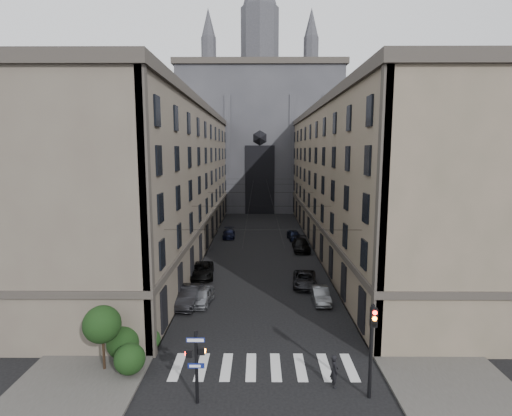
{
  "coord_description": "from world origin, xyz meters",
  "views": [
    {
      "loc": [
        -0.33,
        -17.63,
        13.09
      ],
      "look_at": [
        -0.49,
        12.43,
        8.71
      ],
      "focal_mm": 28.0,
      "sensor_mm": 36.0,
      "label": 1
    }
  ],
  "objects_px": {
    "car_left_near": "(202,296)",
    "car_right_far": "(294,235)",
    "pedestrian_signal_left": "(196,361)",
    "car_left_midfar": "(202,270)",
    "traffic_light_right": "(372,340)",
    "car_left_midnear": "(189,296)",
    "car_right_near": "(320,295)",
    "pedestrian": "(334,371)",
    "gothic_tower": "(260,129)",
    "car_right_midnear": "(305,279)",
    "car_left_far": "(229,233)",
    "car_right_midfar": "(301,245)"
  },
  "relations": [
    {
      "from": "car_left_midnear",
      "to": "car_left_far",
      "type": "height_order",
      "value": "car_left_midnear"
    },
    {
      "from": "car_left_midfar",
      "to": "car_right_midnear",
      "type": "xyz_separation_m",
      "value": [
        10.4,
        -2.59,
        -0.07
      ]
    },
    {
      "from": "traffic_light_right",
      "to": "car_left_far",
      "type": "height_order",
      "value": "traffic_light_right"
    },
    {
      "from": "car_left_midnear",
      "to": "car_right_near",
      "type": "relative_size",
      "value": 1.24
    },
    {
      "from": "pedestrian_signal_left",
      "to": "car_left_far",
      "type": "relative_size",
      "value": 0.91
    },
    {
      "from": "gothic_tower",
      "to": "car_right_near",
      "type": "distance_m",
      "value": 62.08
    },
    {
      "from": "traffic_light_right",
      "to": "car_right_far",
      "type": "height_order",
      "value": "traffic_light_right"
    },
    {
      "from": "pedestrian_signal_left",
      "to": "car_right_midnear",
      "type": "bearing_deg",
      "value": 67.03
    },
    {
      "from": "traffic_light_right",
      "to": "car_left_near",
      "type": "relative_size",
      "value": 1.32
    },
    {
      "from": "car_right_midfar",
      "to": "car_left_far",
      "type": "bearing_deg",
      "value": 143.02
    },
    {
      "from": "traffic_light_right",
      "to": "pedestrian_signal_left",
      "type": "bearing_deg",
      "value": -177.36
    },
    {
      "from": "pedestrian_signal_left",
      "to": "car_left_midfar",
      "type": "relative_size",
      "value": 0.76
    },
    {
      "from": "pedestrian_signal_left",
      "to": "traffic_light_right",
      "type": "height_order",
      "value": "traffic_light_right"
    },
    {
      "from": "pedestrian_signal_left",
      "to": "car_left_midnear",
      "type": "height_order",
      "value": "pedestrian_signal_left"
    },
    {
      "from": "car_left_midfar",
      "to": "traffic_light_right",
      "type": "bearing_deg",
      "value": -65.31
    },
    {
      "from": "car_left_midnear",
      "to": "gothic_tower",
      "type": "bearing_deg",
      "value": 88.8
    },
    {
      "from": "car_left_near",
      "to": "car_right_far",
      "type": "xyz_separation_m",
      "value": [
        10.04,
        24.61,
        0.05
      ]
    },
    {
      "from": "traffic_light_right",
      "to": "pedestrian",
      "type": "xyz_separation_m",
      "value": [
        -1.68,
        1.1,
        -2.36
      ]
    },
    {
      "from": "car_left_midfar",
      "to": "pedestrian",
      "type": "relative_size",
      "value": 2.83
    },
    {
      "from": "gothic_tower",
      "to": "car_left_midfar",
      "type": "relative_size",
      "value": 10.98
    },
    {
      "from": "car_left_midfar",
      "to": "car_right_far",
      "type": "height_order",
      "value": "car_left_midfar"
    },
    {
      "from": "car_left_midfar",
      "to": "car_right_midnear",
      "type": "distance_m",
      "value": 10.72
    },
    {
      "from": "car_left_near",
      "to": "car_right_far",
      "type": "distance_m",
      "value": 26.58
    },
    {
      "from": "pedestrian_signal_left",
      "to": "car_right_far",
      "type": "xyz_separation_m",
      "value": [
        8.45,
        38.17,
        -1.6
      ]
    },
    {
      "from": "pedestrian_signal_left",
      "to": "car_right_far",
      "type": "bearing_deg",
      "value": 77.52
    },
    {
      "from": "gothic_tower",
      "to": "car_right_midfar",
      "type": "relative_size",
      "value": 10.95
    },
    {
      "from": "gothic_tower",
      "to": "car_left_near",
      "type": "height_order",
      "value": "gothic_tower"
    },
    {
      "from": "gothic_tower",
      "to": "car_left_midnear",
      "type": "xyz_separation_m",
      "value": [
        -6.2,
        -60.2,
        -17.0
      ]
    },
    {
      "from": "car_right_midnear",
      "to": "car_right_midfar",
      "type": "xyz_separation_m",
      "value": [
        1.11,
        13.71,
        0.1
      ]
    },
    {
      "from": "car_right_midfar",
      "to": "car_left_midnear",
      "type": "bearing_deg",
      "value": -120.7
    },
    {
      "from": "car_left_midfar",
      "to": "car_right_midfar",
      "type": "distance_m",
      "value": 16.0
    },
    {
      "from": "gothic_tower",
      "to": "car_right_far",
      "type": "height_order",
      "value": "gothic_tower"
    },
    {
      "from": "car_left_midnear",
      "to": "pedestrian",
      "type": "xyz_separation_m",
      "value": [
        10.12,
        -11.74,
        0.13
      ]
    },
    {
      "from": "gothic_tower",
      "to": "car_right_far",
      "type": "bearing_deg",
      "value": -82.04
    },
    {
      "from": "car_right_near",
      "to": "car_left_midfar",
      "type": "bearing_deg",
      "value": 148.58
    },
    {
      "from": "pedestrian_signal_left",
      "to": "pedestrian",
      "type": "height_order",
      "value": "pedestrian_signal_left"
    },
    {
      "from": "car_right_near",
      "to": "car_left_near",
      "type": "bearing_deg",
      "value": -177.85
    },
    {
      "from": "car_right_near",
      "to": "pedestrian",
      "type": "distance_m",
      "value": 12.56
    },
    {
      "from": "gothic_tower",
      "to": "car_right_midnear",
      "type": "relative_size",
      "value": 12.12
    },
    {
      "from": "car_right_near",
      "to": "car_left_far",
      "type": "bearing_deg",
      "value": 110.45
    },
    {
      "from": "pedestrian_signal_left",
      "to": "car_left_midfar",
      "type": "bearing_deg",
      "value": 97.36
    },
    {
      "from": "gothic_tower",
      "to": "traffic_light_right",
      "type": "relative_size",
      "value": 11.15
    },
    {
      "from": "car_left_near",
      "to": "car_left_far",
      "type": "relative_size",
      "value": 0.9
    },
    {
      "from": "car_left_far",
      "to": "car_right_midfar",
      "type": "relative_size",
      "value": 0.83
    },
    {
      "from": "gothic_tower",
      "to": "car_right_far",
      "type": "relative_size",
      "value": 13.78
    },
    {
      "from": "pedestrian",
      "to": "traffic_light_right",
      "type": "bearing_deg",
      "value": -132.09
    },
    {
      "from": "car_right_near",
      "to": "car_right_far",
      "type": "xyz_separation_m",
      "value": [
        -0.15,
        24.15,
        0.07
      ]
    },
    {
      "from": "traffic_light_right",
      "to": "car_left_midnear",
      "type": "xyz_separation_m",
      "value": [
        -11.8,
        12.84,
        -2.49
      ]
    },
    {
      "from": "car_left_midfar",
      "to": "car_right_midnear",
      "type": "bearing_deg",
      "value": -19.39
    },
    {
      "from": "car_left_far",
      "to": "car_right_midnear",
      "type": "xyz_separation_m",
      "value": [
        8.93,
        -21.54,
        0.03
      ]
    }
  ]
}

